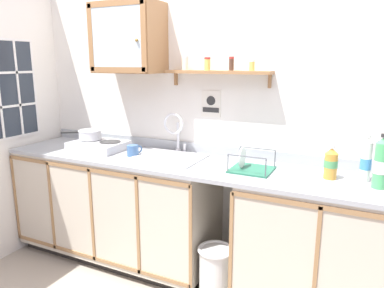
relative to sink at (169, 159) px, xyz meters
The scene contains 18 objects.
back_wall 0.46m from the sink, 59.66° to the left, with size 3.76×0.07×2.50m.
lower_cabinet_run 0.70m from the sink, behind, with size 1.77×0.62×0.93m.
lower_cabinet_run_right 1.29m from the sink, ahead, with size 1.10×0.62×0.93m.
countertop 0.18m from the sink, 13.91° to the right, with size 3.12×0.64×0.03m, color #9EA3A8.
backsplash 0.31m from the sink, 56.38° to the left, with size 3.12×0.02×0.08m, color #9EA3A8.
sink is the anchor object (origin of this frame).
hot_plate_stove 0.69m from the sink, behind, with size 0.45×0.34×0.08m.
saucepan 0.81m from the sink, behind, with size 0.31×0.24×0.08m.
bottle_juice_amber_0 1.20m from the sink, ahead, with size 0.08×0.08×0.23m.
bottle_opaque_white_1 1.41m from the sink, ahead, with size 0.07×0.07×0.30m.
bottle_soda_green_2 1.49m from the sink, ahead, with size 0.08×0.08×0.33m.
dish_rack 0.68m from the sink, ahead, with size 0.28×0.28×0.16m.
mug 0.30m from the sink, 164.99° to the right, with size 0.10×0.12×0.09m.
wall_cabinet 1.03m from the sink, 166.34° to the left, with size 0.56×0.35×0.55m.
spice_shelf 0.78m from the sink, 32.60° to the left, with size 0.84×0.14×0.23m.
warning_sign 0.55m from the sink, 46.92° to the left, with size 0.16×0.01×0.21m.
window 1.52m from the sink, 167.99° to the right, with size 0.03×0.57×0.85m.
trash_bin 0.92m from the sink, 26.08° to the right, with size 0.26×0.26×0.42m.
Camera 1 is at (1.21, -2.05, 1.70)m, focal length 34.20 mm.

